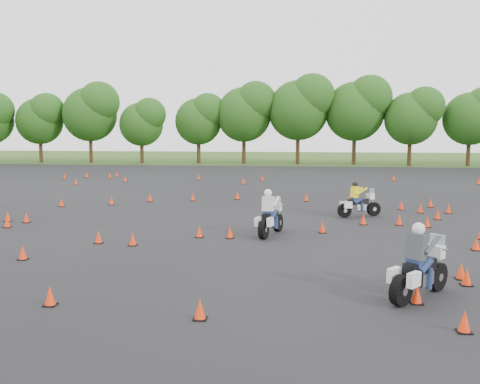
{
  "coord_description": "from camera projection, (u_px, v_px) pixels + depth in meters",
  "views": [
    {
      "loc": [
        2.64,
        -20.79,
        4.26
      ],
      "look_at": [
        0.0,
        4.0,
        1.2
      ],
      "focal_mm": 40.0,
      "sensor_mm": 36.0,
      "label": 1
    }
  ],
  "objects": [
    {
      "name": "rider_yellow",
      "position": [
        360.0,
        199.0,
        25.25
      ],
      "size": [
        2.29,
        1.46,
        1.7
      ],
      "primitive_type": null,
      "rotation": [
        0.0,
        0.0,
        0.39
      ],
      "color": "yellow",
      "rests_on": "ground"
    },
    {
      "name": "rider_white",
      "position": [
        271.0,
        212.0,
        20.98
      ],
      "size": [
        1.4,
        2.49,
        1.84
      ],
      "primitive_type": null,
      "rotation": [
        0.0,
        0.0,
        1.27
      ],
      "color": "beige",
      "rests_on": "ground"
    },
    {
      "name": "traffic_cones",
      "position": [
        243.0,
        207.0,
        26.82
      ],
      "size": [
        36.57,
        32.96,
        0.45
      ],
      "color": "#F2310A",
      "rests_on": "asphalt_pad"
    },
    {
      "name": "treeline",
      "position": [
        299.0,
        123.0,
        54.72
      ],
      "size": [
        87.1,
        32.51,
        10.75
      ],
      "color": "#224B15",
      "rests_on": "ground"
    },
    {
      "name": "asphalt_pad",
      "position": [
        244.0,
        210.0,
        27.24
      ],
      "size": [
        62.0,
        62.0,
        0.0
      ],
      "primitive_type": "plane",
      "color": "black",
      "rests_on": "ground"
    },
    {
      "name": "rider_grey",
      "position": [
        421.0,
        260.0,
        13.24
      ],
      "size": [
        2.23,
        2.39,
        1.94
      ],
      "primitive_type": null,
      "rotation": [
        0.0,
        0.0,
        0.85
      ],
      "color": "#393B40",
      "rests_on": "ground"
    },
    {
      "name": "ground",
      "position": [
        229.0,
        234.0,
        21.32
      ],
      "size": [
        140.0,
        140.0,
        0.0
      ],
      "primitive_type": "plane",
      "color": "#2D5119",
      "rests_on": "ground"
    }
  ]
}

